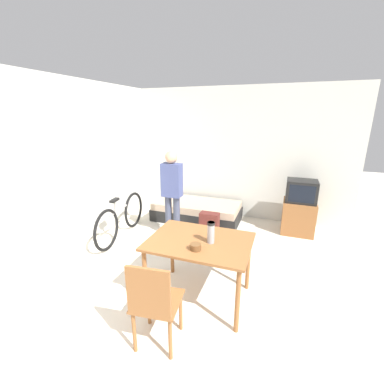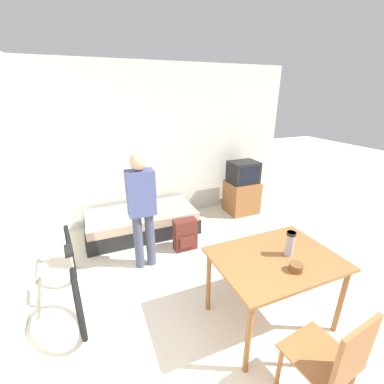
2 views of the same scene
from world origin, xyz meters
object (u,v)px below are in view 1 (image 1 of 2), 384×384
Objects in this scene: wooden_chair at (154,302)px; tv at (299,209)px; person_standing at (172,189)px; backpack at (209,226)px; mate_bowl at (196,247)px; daybed at (197,211)px; dining_table at (200,247)px; bicycle at (121,218)px; thermos_flask at (211,231)px.

tv is at bearing 67.36° from wooden_chair.
backpack is (0.64, 0.16, -0.66)m from person_standing.
person_standing is 1.90m from mate_bowl.
person_standing is at bearing -166.00° from backpack.
daybed is 3.20m from wooden_chair.
mate_bowl is (0.03, -0.22, 0.13)m from dining_table.
daybed is 2.48m from dining_table.
tv is (1.99, 0.06, 0.28)m from daybed.
tv reaches higher than dining_table.
daybed is 1.15× the size of person_standing.
wooden_chair reaches higher than daybed.
dining_table reaches higher than daybed.
tv reaches higher than daybed.
mate_bowl is (1.00, -1.61, -0.10)m from person_standing.
mate_bowl reaches higher than backpack.
dining_table is 9.78× the size of mate_bowl.
tv is 0.65× the size of person_standing.
person_standing is at bearing 20.56° from bicycle.
dining_table is 0.26m from thermos_flask.
daybed is 3.73× the size of backpack.
daybed is 0.89m from backpack.
dining_table reaches higher than backpack.
dining_table is at bearing -30.07° from bicycle.
dining_table is 0.85m from wooden_chair.
wooden_chair is 0.57× the size of bicycle.
bicycle is at bearing 149.93° from dining_table.
person_standing is 1.78m from thermos_flask.
bicycle is at bearing 131.57° from wooden_chair.
wooden_chair reaches higher than backpack.
bicycle is 13.86× the size of mate_bowl.
thermos_flask is 0.26m from mate_bowl.
tv is at bearing 66.46° from thermos_flask.
backpack is at bearing 17.83° from bicycle.
thermos_flask reaches higher than mate_bowl.
dining_table is at bearing -70.25° from daybed.
person_standing is (-2.14, -0.97, 0.43)m from tv.
backpack is at bearing -56.69° from daybed.
dining_table is 0.71× the size of bicycle.
wooden_chair reaches higher than mate_bowl.
dining_table is 2.41× the size of backpack.
mate_bowl is (-0.11, -0.21, -0.10)m from thermos_flask.
thermos_flask is at bearing -113.54° from tv.
tv is 1.72m from backpack.
daybed is 1.09× the size of bicycle.
tv is 2.11× the size of backpack.
dining_table is (0.82, -2.29, 0.49)m from daybed.
daybed is at bearing 112.54° from thermos_flask.
wooden_chair is (-1.33, -3.18, 0.05)m from tv.
tv is 2.63m from dining_table.
thermos_flask is 1.76m from backpack.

